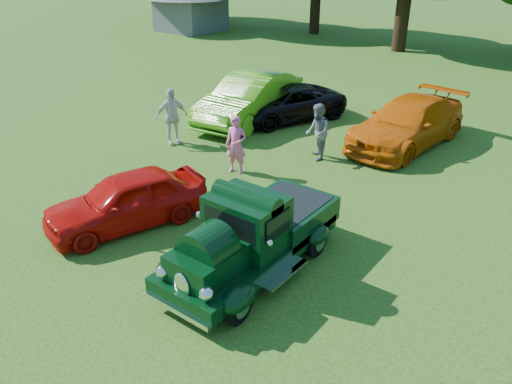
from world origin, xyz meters
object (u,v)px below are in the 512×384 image
Objects in this scene: hero_pickup at (253,236)px; back_car_black at (286,103)px; spectator_pink at (236,145)px; spectator_grey at (317,132)px; back_car_orange at (407,123)px; spectator_white at (171,117)px; back_car_lime at (250,98)px; red_convertible at (127,200)px.

hero_pickup reaches higher than back_car_black.
spectator_pink is 0.98× the size of spectator_grey.
back_car_orange is 3.31m from spectator_grey.
spectator_white is at bearing -85.97° from back_car_black.
back_car_black is 5.10m from spectator_pink.
spectator_white reaches higher than back_car_lime.
spectator_pink is at bearing -63.24° from back_car_lime.
spectator_grey is at bearing -17.90° from back_car_black.
hero_pickup is 8.58m from back_car_orange.
red_convertible is 2.19× the size of spectator_grey.
spectator_white is at bearing 148.10° from hero_pickup.
hero_pickup is at bearing -21.45° from spectator_grey.
back_car_orange is 2.76× the size of spectator_white.
spectator_pink is at bearing 107.00° from red_convertible.
red_convertible is at bearing -109.80° from spectator_pink.
back_car_lime is 5.72m from back_car_orange.
back_car_lime reaches higher than spectator_pink.
spectator_grey is 0.93× the size of spectator_white.
back_car_black is (-4.84, 8.34, -0.13)m from hero_pickup.
spectator_grey is (-1.72, -2.82, 0.12)m from back_car_orange.
red_convertible is 2.24× the size of spectator_pink.
back_car_black is at bearing 90.23° from spectator_pink.
back_car_orange is at bearing 108.46° from spectator_grey.
spectator_white is at bearing 153.29° from spectator_pink.
spectator_pink is at bearing -48.28° from back_car_black.
spectator_grey is at bearing 108.75° from hero_pickup.
back_car_lime is 4.68m from spectator_pink.
red_convertible is at bearing -79.13° from back_car_lime.
back_car_lime is 3.47m from spectator_white.
spectator_pink is (0.16, 3.86, 0.20)m from red_convertible.
back_car_orange is (4.60, 0.23, 0.12)m from back_car_black.
spectator_white reaches higher than spectator_grey.
spectator_pink is at bearing -76.25° from spectator_white.
red_convertible reaches higher than back_car_black.
red_convertible is 8.15m from back_car_lime.
hero_pickup reaches higher than back_car_lime.
back_car_black is 0.87× the size of back_car_orange.
hero_pickup is 7.56m from spectator_white.
back_car_orange is at bearing -30.51° from spectator_white.
back_car_lime is 1.38m from back_car_black.
spectator_grey is 4.80m from spectator_white.
back_car_lime is (-2.39, 7.79, 0.21)m from red_convertible.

